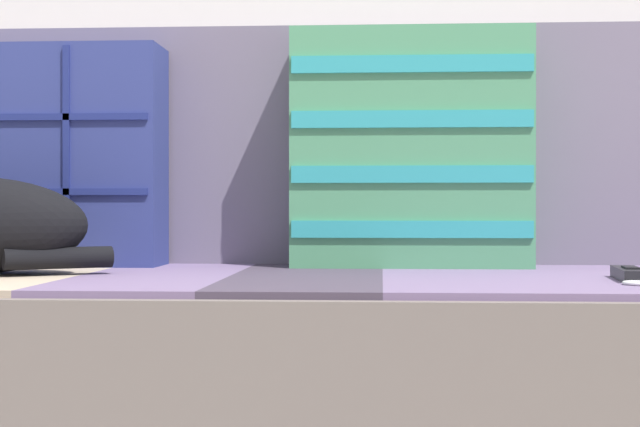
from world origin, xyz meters
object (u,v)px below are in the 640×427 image
object	(u,v)px
throw_pillow_quilted	(37,156)
game_remote_far	(630,274)
throw_pillow_striped	(410,149)
couch	(309,387)

from	to	relation	value
throw_pillow_quilted	game_remote_far	bearing A→B (deg)	-16.98
throw_pillow_quilted	throw_pillow_striped	world-z (taller)	throw_pillow_striped
couch	throw_pillow_quilted	distance (m)	0.69
game_remote_far	throw_pillow_striped	bearing A→B (deg)	135.77
throw_pillow_quilted	couch	bearing A→B (deg)	-19.21
throw_pillow_striped	game_remote_far	xyz separation A→B (m)	(0.32, -0.31, -0.21)
throw_pillow_quilted	throw_pillow_striped	size ratio (longest dim) A/B	1.08
couch	game_remote_far	bearing A→B (deg)	-14.53
throw_pillow_striped	game_remote_far	bearing A→B (deg)	-44.23
couch	throw_pillow_quilted	bearing A→B (deg)	160.79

